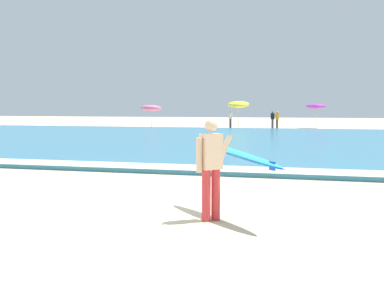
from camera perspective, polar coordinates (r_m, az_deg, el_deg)
The scene contains 10 objects.
ground_plane at distance 9.22m, azimuth -8.41°, elevation -7.70°, with size 160.00×160.00×0.00m, color beige.
sea at distance 27.35m, azimuth 7.36°, elevation 0.47°, with size 120.00×28.00×0.14m, color teal.
surf_foam at distance 14.22m, azimuth 0.19°, elevation -2.79°, with size 120.00×1.34×0.01m, color white.
surfer_with_board at distance 8.24m, azimuth 3.72°, elevation -1.85°, with size 2.01×2.13×1.73m.
beach_umbrella_0 at distance 45.56m, azimuth -4.85°, elevation 4.24°, with size 1.96×2.01×2.19m.
beach_umbrella_1 at distance 44.17m, azimuth 5.51°, elevation 4.67°, with size 1.96×2.00×2.54m.
beach_umbrella_2 at distance 44.81m, azimuth 14.48°, elevation 4.34°, with size 1.79×1.81×2.24m.
beachgoer_near_row_left at distance 44.31m, azimuth 4.57°, elevation 2.99°, with size 0.32×0.20×1.58m.
beachgoer_near_row_mid at distance 43.49m, azimuth 10.03°, elevation 2.91°, with size 0.32×0.20×1.58m.
beachgoer_near_row_right at distance 42.88m, azimuth 9.50°, elevation 2.89°, with size 0.32×0.20×1.58m.
Camera 1 is at (3.59, -8.27, 1.93)m, focal length 45.12 mm.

